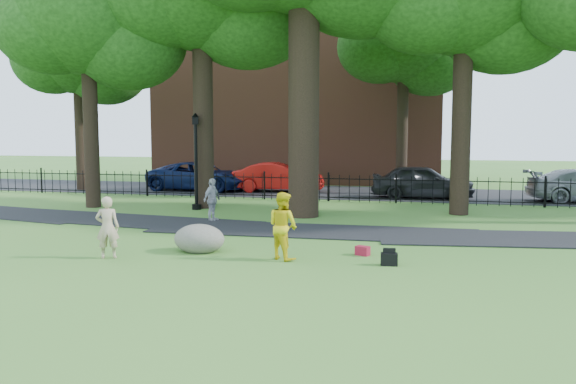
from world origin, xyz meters
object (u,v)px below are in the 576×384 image
(boulder, at_px, (199,237))
(man, at_px, (283,226))
(woman, at_px, (107,227))
(red_sedan, at_px, (279,177))
(lamppost, at_px, (196,163))

(boulder, bearing_deg, man, -7.68)
(woman, bearing_deg, man, 169.35)
(boulder, xyz_separation_m, red_sedan, (-2.13, 15.27, 0.39))
(woman, distance_m, man, 4.18)
(red_sedan, bearing_deg, woman, 175.24)
(man, bearing_deg, red_sedan, -41.92)
(man, distance_m, boulder, 2.33)
(lamppost, distance_m, red_sedan, 7.83)
(red_sedan, bearing_deg, lamppost, 164.63)
(boulder, relative_size, lamppost, 0.34)
(man, height_order, red_sedan, man)
(lamppost, bearing_deg, woman, -100.08)
(man, bearing_deg, woman, 45.27)
(woman, xyz_separation_m, boulder, (1.81, 1.24, -0.36))
(lamppost, xyz_separation_m, red_sedan, (1.28, 7.65, -1.10))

